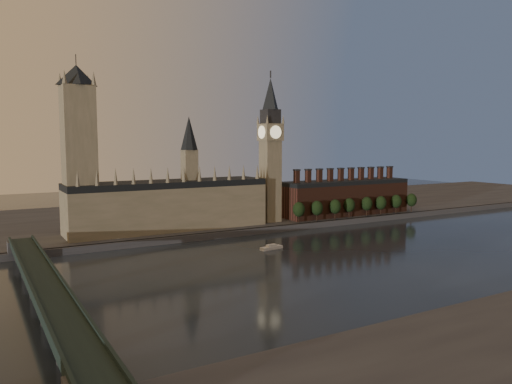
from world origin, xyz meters
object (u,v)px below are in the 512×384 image
westminster_bridge (46,291)px  river_boat (271,247)px  victoria_tower (79,146)px  big_ben (270,148)px

westminster_bridge → river_boat: size_ratio=13.88×
victoria_tower → westminster_bridge: victoria_tower is taller
big_ben → river_boat: big_ben is taller
river_boat → westminster_bridge: bearing=-167.4°
victoria_tower → big_ben: victoria_tower is taller
victoria_tower → big_ben: bearing=-2.2°
big_ben → river_boat: bearing=-121.1°
victoria_tower → river_boat: (90.99, -69.76, -58.02)m
victoria_tower → westminster_bridge: size_ratio=0.54×
victoria_tower → river_boat: bearing=-37.5°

